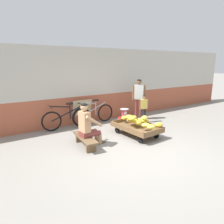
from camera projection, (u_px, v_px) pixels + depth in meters
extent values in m
plane|color=gray|center=(142.00, 154.00, 4.90)|extent=(80.00, 80.00, 0.00)
cube|color=#A35138|center=(82.00, 109.00, 7.42)|extent=(16.00, 0.30, 0.98)
cube|color=#B7B2A8|center=(81.00, 72.00, 7.12)|extent=(16.00, 0.30, 1.65)
cube|color=brown|center=(136.00, 128.00, 6.07)|extent=(0.92, 1.48, 0.05)
cube|color=brown|center=(126.00, 128.00, 5.82)|extent=(0.12, 1.44, 0.10)
cube|color=brown|center=(146.00, 123.00, 6.28)|extent=(0.12, 1.44, 0.10)
cube|color=brown|center=(121.00, 120.00, 6.59)|extent=(0.84, 0.09, 0.10)
cube|color=brown|center=(154.00, 132.00, 5.50)|extent=(0.84, 0.09, 0.10)
cylinder|color=black|center=(117.00, 130.00, 6.31)|extent=(0.06, 0.18, 0.18)
cylinder|color=black|center=(133.00, 127.00, 6.68)|extent=(0.06, 0.18, 0.18)
cylinder|color=black|center=(140.00, 140.00, 5.52)|extent=(0.06, 0.18, 0.18)
cylinder|color=black|center=(156.00, 135.00, 5.89)|extent=(0.06, 0.18, 0.18)
ellipsoid|color=yellow|center=(130.00, 120.00, 6.21)|extent=(0.24, 0.19, 0.13)
ellipsoid|color=gold|center=(135.00, 121.00, 6.08)|extent=(0.30, 0.27, 0.13)
ellipsoid|color=yellow|center=(146.00, 125.00, 5.70)|extent=(0.30, 0.27, 0.13)
ellipsoid|color=gold|center=(134.00, 118.00, 6.49)|extent=(0.30, 0.28, 0.13)
ellipsoid|color=gold|center=(159.00, 125.00, 5.73)|extent=(0.27, 0.22, 0.13)
ellipsoid|color=gold|center=(145.00, 121.00, 6.13)|extent=(0.30, 0.27, 0.13)
ellipsoid|color=yellow|center=(142.00, 120.00, 6.25)|extent=(0.27, 0.22, 0.13)
ellipsoid|color=yellow|center=(138.00, 122.00, 5.96)|extent=(0.30, 0.27, 0.13)
ellipsoid|color=gold|center=(124.00, 118.00, 6.47)|extent=(0.30, 0.28, 0.13)
ellipsoid|color=yellow|center=(151.00, 127.00, 5.55)|extent=(0.26, 0.21, 0.13)
ellipsoid|color=yellow|center=(144.00, 118.00, 5.95)|extent=(0.30, 0.29, 0.13)
ellipsoid|color=yellow|center=(129.00, 117.00, 6.08)|extent=(0.25, 0.20, 0.13)
ellipsoid|color=yellow|center=(132.00, 119.00, 5.88)|extent=(0.27, 0.22, 0.13)
ellipsoid|color=gold|center=(130.00, 117.00, 6.05)|extent=(0.30, 0.27, 0.13)
cube|color=brown|center=(85.00, 138.00, 5.26)|extent=(0.41, 1.12, 0.05)
cube|color=brown|center=(80.00, 138.00, 5.62)|extent=(0.25, 0.10, 0.22)
cube|color=brown|center=(91.00, 148.00, 4.96)|extent=(0.25, 0.10, 0.22)
cylinder|color=tan|center=(96.00, 137.00, 5.60)|extent=(0.10, 0.10, 0.27)
cube|color=#4C3D2D|center=(98.00, 141.00, 5.66)|extent=(0.23, 0.11, 0.04)
cylinder|color=brown|center=(90.00, 132.00, 5.43)|extent=(0.41, 0.16, 0.13)
cylinder|color=tan|center=(100.00, 139.00, 5.46)|extent=(0.10, 0.10, 0.27)
cube|color=#4C3D2D|center=(102.00, 143.00, 5.52)|extent=(0.23, 0.11, 0.04)
cylinder|color=brown|center=(93.00, 134.00, 5.30)|extent=(0.41, 0.16, 0.13)
cube|color=brown|center=(85.00, 134.00, 5.24)|extent=(0.24, 0.30, 0.14)
cube|color=tan|center=(85.00, 122.00, 5.16)|extent=(0.20, 0.33, 0.52)
cylinder|color=tan|center=(86.00, 118.00, 5.41)|extent=(0.47, 0.11, 0.36)
cylinder|color=tan|center=(94.00, 121.00, 5.10)|extent=(0.47, 0.11, 0.36)
sphere|color=tan|center=(84.00, 107.00, 5.08)|extent=(0.19, 0.19, 0.19)
ellipsoid|color=black|center=(84.00, 105.00, 5.06)|extent=(0.17, 0.17, 0.09)
cube|color=red|center=(124.00, 121.00, 7.06)|extent=(0.36, 0.28, 0.30)
cylinder|color=#28282D|center=(124.00, 117.00, 7.02)|extent=(0.20, 0.20, 0.03)
cube|color=#C6384C|center=(124.00, 113.00, 6.99)|extent=(0.16, 0.10, 0.24)
cylinder|color=white|center=(125.00, 113.00, 6.95)|extent=(0.13, 0.01, 0.13)
cylinder|color=#B2B5BA|center=(124.00, 109.00, 6.96)|extent=(0.30, 0.30, 0.01)
torus|color=black|center=(52.00, 121.00, 6.45)|extent=(0.64, 0.10, 0.64)
torus|color=black|center=(82.00, 117.00, 6.93)|extent=(0.64, 0.10, 0.64)
cylinder|color=black|center=(67.00, 113.00, 6.64)|extent=(1.03, 0.12, 0.43)
cylinder|color=black|center=(70.00, 112.00, 6.68)|extent=(0.04, 0.04, 0.48)
cylinder|color=black|center=(60.00, 107.00, 6.49)|extent=(0.62, 0.09, 0.12)
cube|color=black|center=(70.00, 104.00, 6.62)|extent=(0.21, 0.12, 0.05)
cylinder|color=black|center=(51.00, 107.00, 6.34)|extent=(0.07, 0.48, 0.03)
torus|color=black|center=(81.00, 117.00, 6.97)|extent=(0.64, 0.09, 0.64)
torus|color=black|center=(105.00, 113.00, 7.56)|extent=(0.64, 0.09, 0.64)
cylinder|color=#9EA0A5|center=(93.00, 109.00, 7.22)|extent=(1.03, 0.09, 0.43)
cylinder|color=#9EA0A5|center=(96.00, 108.00, 7.27)|extent=(0.04, 0.04, 0.48)
cylinder|color=#9EA0A5|center=(88.00, 103.00, 7.04)|extent=(0.62, 0.07, 0.12)
cube|color=black|center=(96.00, 100.00, 7.20)|extent=(0.21, 0.11, 0.05)
cylinder|color=black|center=(80.00, 104.00, 6.86)|extent=(0.05, 0.48, 0.03)
cube|color=#C6B289|center=(82.00, 112.00, 7.24)|extent=(0.70, 0.27, 0.87)
cylinder|color=brown|center=(140.00, 109.00, 7.75)|extent=(0.10, 0.10, 0.80)
cylinder|color=brown|center=(136.00, 109.00, 7.75)|extent=(0.10, 0.10, 0.80)
cube|color=silver|center=(139.00, 92.00, 7.59)|extent=(0.38, 0.35, 0.52)
cylinder|color=brown|center=(144.00, 93.00, 7.59)|extent=(0.07, 0.07, 0.56)
cylinder|color=brown|center=(133.00, 93.00, 7.60)|extent=(0.07, 0.07, 0.56)
sphere|color=brown|center=(139.00, 82.00, 7.51)|extent=(0.19, 0.19, 0.19)
ellipsoid|color=black|center=(139.00, 80.00, 7.49)|extent=(0.17, 0.17, 0.09)
cylinder|color=#232328|center=(145.00, 116.00, 7.40)|extent=(0.06, 0.06, 0.52)
cylinder|color=#232328|center=(142.00, 116.00, 7.37)|extent=(0.06, 0.06, 0.52)
cube|color=gold|center=(144.00, 104.00, 7.29)|extent=(0.24, 0.19, 0.34)
cylinder|color=#9E704C|center=(147.00, 104.00, 7.32)|extent=(0.05, 0.05, 0.36)
cylinder|color=#9E704C|center=(140.00, 105.00, 7.26)|extent=(0.05, 0.05, 0.36)
sphere|color=#9E704C|center=(144.00, 97.00, 7.23)|extent=(0.12, 0.12, 0.12)
ellipsoid|color=black|center=(144.00, 96.00, 7.22)|extent=(0.11, 0.11, 0.06)
cube|color=green|center=(134.00, 124.00, 6.90)|extent=(0.18, 0.12, 0.24)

